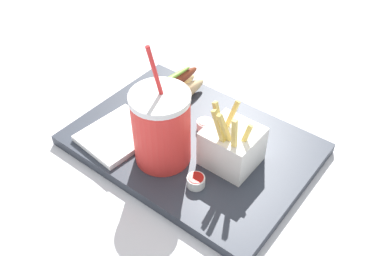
{
  "coord_description": "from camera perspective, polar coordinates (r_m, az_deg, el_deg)",
  "views": [
    {
      "loc": [
        -0.35,
        0.45,
        0.56
      ],
      "look_at": [
        0.0,
        0.0,
        0.05
      ],
      "focal_mm": 40.25,
      "sensor_mm": 36.0,
      "label": 1
    }
  ],
  "objects": [
    {
      "name": "hot_dog_1",
      "position": [
        0.85,
        -3.03,
        4.58
      ],
      "size": [
        0.07,
        0.18,
        0.06
      ],
      "color": "#E5C689",
      "rests_on": "food_tray"
    },
    {
      "name": "ketchup_cup_2",
      "position": [
        0.8,
        1.65,
        0.49
      ],
      "size": [
        0.03,
        0.03,
        0.02
      ],
      "color": "white",
      "rests_on": "food_tray"
    },
    {
      "name": "ground_plane",
      "position": [
        0.8,
        0.0,
        -3.18
      ],
      "size": [
        2.4,
        2.4,
        0.02
      ],
      "primitive_type": "cube",
      "color": "silver"
    },
    {
      "name": "soda_cup",
      "position": [
        0.71,
        -4.07,
        0.07
      ],
      "size": [
        0.1,
        0.1,
        0.22
      ],
      "color": "red",
      "rests_on": "food_tray"
    },
    {
      "name": "napkin_stack",
      "position": [
        0.8,
        -9.74,
        -0.9
      ],
      "size": [
        0.12,
        0.14,
        0.01
      ],
      "primitive_type": "cube",
      "rotation": [
        0.0,
        0.0,
        -0.1
      ],
      "color": "white",
      "rests_on": "food_tray"
    },
    {
      "name": "fries_basket",
      "position": [
        0.72,
        5.16,
        -2.48
      ],
      "size": [
        0.09,
        0.08,
        0.13
      ],
      "color": "white",
      "rests_on": "food_tray"
    },
    {
      "name": "food_tray",
      "position": [
        0.79,
        0.0,
        -2.16
      ],
      "size": [
        0.42,
        0.3,
        0.02
      ],
      "primitive_type": "cube",
      "color": "#2D333D",
      "rests_on": "ground_plane"
    },
    {
      "name": "ketchup_cup_1",
      "position": [
        0.7,
        0.52,
        -7.02
      ],
      "size": [
        0.03,
        0.03,
        0.02
      ],
      "color": "white",
      "rests_on": "food_tray"
    }
  ]
}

